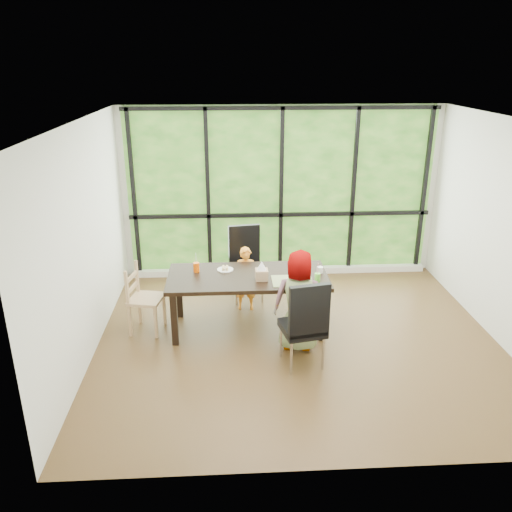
# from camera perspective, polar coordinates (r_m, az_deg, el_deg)

# --- Properties ---
(ground) EXTENTS (5.00, 5.00, 0.00)m
(ground) POSITION_cam_1_polar(r_m,az_deg,el_deg) (6.67, 4.56, -9.07)
(ground) COLOR black
(ground) RESTS_ON ground
(back_wall) EXTENTS (5.00, 0.00, 5.00)m
(back_wall) POSITION_cam_1_polar(r_m,az_deg,el_deg) (8.26, 2.75, 7.02)
(back_wall) COLOR silver
(back_wall) RESTS_ON ground
(foliage_backdrop) EXTENTS (4.80, 0.02, 2.65)m
(foliage_backdrop) POSITION_cam_1_polar(r_m,az_deg,el_deg) (8.24, 2.76, 6.99)
(foliage_backdrop) COLOR #1E4613
(foliage_backdrop) RESTS_ON back_wall
(window_mullions) EXTENTS (4.80, 0.06, 2.65)m
(window_mullions) POSITION_cam_1_polar(r_m,az_deg,el_deg) (8.20, 2.79, 6.92)
(window_mullions) COLOR black
(window_mullions) RESTS_ON back_wall
(window_sill) EXTENTS (4.80, 0.12, 0.10)m
(window_sill) POSITION_cam_1_polar(r_m,az_deg,el_deg) (8.57, 2.67, -1.61)
(window_sill) COLOR silver
(window_sill) RESTS_ON ground
(dining_table) EXTENTS (2.04, 0.96, 0.75)m
(dining_table) POSITION_cam_1_polar(r_m,az_deg,el_deg) (6.74, -0.90, -5.09)
(dining_table) COLOR black
(dining_table) RESTS_ON ground
(chair_window_leather) EXTENTS (0.53, 0.53, 1.08)m
(chair_window_leather) POSITION_cam_1_polar(r_m,az_deg,el_deg) (7.49, -1.02, -0.95)
(chair_window_leather) COLOR black
(chair_window_leather) RESTS_ON ground
(chair_interior_leather) EXTENTS (0.54, 0.54, 1.08)m
(chair_interior_leather) POSITION_cam_1_polar(r_m,az_deg,el_deg) (5.92, 5.17, -7.26)
(chair_interior_leather) COLOR black
(chair_interior_leather) RESTS_ON ground
(chair_end_beech) EXTENTS (0.47, 0.49, 0.90)m
(chair_end_beech) POSITION_cam_1_polar(r_m,az_deg,el_deg) (6.79, -12.02, -4.67)
(chair_end_beech) COLOR #A9805A
(chair_end_beech) RESTS_ON ground
(child_toddler) EXTENTS (0.35, 0.24, 0.92)m
(child_toddler) POSITION_cam_1_polar(r_m,az_deg,el_deg) (7.22, -1.10, -2.52)
(child_toddler) COLOR orange
(child_toddler) RESTS_ON ground
(child_older) EXTENTS (0.67, 0.50, 1.26)m
(child_older) POSITION_cam_1_polar(r_m,az_deg,el_deg) (6.20, 4.89, -4.97)
(child_older) COLOR slate
(child_older) RESTS_ON ground
(placemat) EXTENTS (0.50, 0.37, 0.01)m
(placemat) POSITION_cam_1_polar(r_m,az_deg,el_deg) (6.43, 4.04, -2.75)
(placemat) COLOR tan
(placemat) RESTS_ON dining_table
(plate_far) EXTENTS (0.21, 0.21, 0.01)m
(plate_far) POSITION_cam_1_polar(r_m,az_deg,el_deg) (6.75, -3.42, -1.51)
(plate_far) COLOR white
(plate_far) RESTS_ON dining_table
(plate_near) EXTENTS (0.22, 0.22, 0.01)m
(plate_near) POSITION_cam_1_polar(r_m,az_deg,el_deg) (6.44, 4.30, -2.66)
(plate_near) COLOR white
(plate_near) RESTS_ON dining_table
(orange_cup) EXTENTS (0.08, 0.08, 0.12)m
(orange_cup) POSITION_cam_1_polar(r_m,az_deg,el_deg) (6.71, -6.60, -1.24)
(orange_cup) COLOR #FF5C05
(orange_cup) RESTS_ON dining_table
(green_cup) EXTENTS (0.07, 0.07, 0.11)m
(green_cup) POSITION_cam_1_polar(r_m,az_deg,el_deg) (6.42, 6.80, -2.38)
(green_cup) COLOR #61CE3B
(green_cup) RESTS_ON dining_table
(white_mug) EXTENTS (0.08, 0.08, 0.08)m
(white_mug) POSITION_cam_1_polar(r_m,az_deg,el_deg) (6.70, 7.08, -1.52)
(white_mug) COLOR white
(white_mug) RESTS_ON dining_table
(tissue_box) EXTENTS (0.15, 0.15, 0.13)m
(tissue_box) POSITION_cam_1_polar(r_m,az_deg,el_deg) (6.43, 0.63, -2.06)
(tissue_box) COLOR tan
(tissue_box) RESTS_ON dining_table
(crepe_rolls_far) EXTENTS (0.10, 0.12, 0.04)m
(crepe_rolls_far) POSITION_cam_1_polar(r_m,az_deg,el_deg) (6.74, -3.42, -1.32)
(crepe_rolls_far) COLOR tan
(crepe_rolls_far) RESTS_ON plate_far
(crepe_rolls_near) EXTENTS (0.05, 0.12, 0.04)m
(crepe_rolls_near) POSITION_cam_1_polar(r_m,az_deg,el_deg) (6.43, 4.30, -2.46)
(crepe_rolls_near) COLOR tan
(crepe_rolls_near) RESTS_ON plate_near
(straw_white) EXTENTS (0.01, 0.04, 0.20)m
(straw_white) POSITION_cam_1_polar(r_m,az_deg,el_deg) (6.67, -6.64, -0.43)
(straw_white) COLOR white
(straw_white) RESTS_ON orange_cup
(straw_pink) EXTENTS (0.01, 0.04, 0.20)m
(straw_pink) POSITION_cam_1_polar(r_m,az_deg,el_deg) (6.38, 6.83, -1.59)
(straw_pink) COLOR pink
(straw_pink) RESTS_ON green_cup
(tissue) EXTENTS (0.12, 0.12, 0.11)m
(tissue) POSITION_cam_1_polar(r_m,az_deg,el_deg) (6.39, 0.63, -1.06)
(tissue) COLOR white
(tissue) RESTS_ON tissue_box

